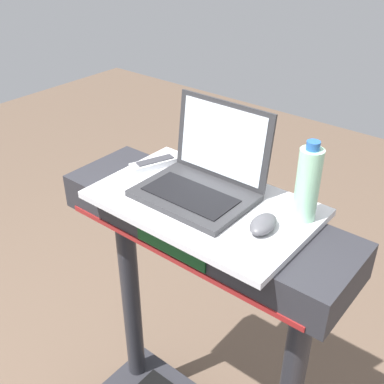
{
  "coord_description": "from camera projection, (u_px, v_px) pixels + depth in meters",
  "views": [
    {
      "loc": [
        0.69,
        -0.2,
        1.84
      ],
      "look_at": [
        0.0,
        0.65,
        1.18
      ],
      "focal_mm": 44.7,
      "sensor_mm": 36.0,
      "label": 1
    }
  ],
  "objects": [
    {
      "name": "computer_mouse",
      "position": [
        263.0,
        224.0,
        1.21
      ],
      "size": [
        0.07,
        0.11,
        0.03
      ],
      "primitive_type": "ellipsoid",
      "rotation": [
        0.0,
        0.0,
        0.1
      ],
      "color": "#4C4C51",
      "rests_on": "desk_board"
    },
    {
      "name": "laptop",
      "position": [
        203.0,
        177.0,
        1.35
      ],
      "size": [
        0.32,
        0.26,
        0.25
      ],
      "rotation": [
        0.0,
        0.0,
        -0.07
      ],
      "color": "#2D2D30",
      "rests_on": "desk_board"
    },
    {
      "name": "water_bottle",
      "position": [
        308.0,
        184.0,
        1.21
      ],
      "size": [
        0.06,
        0.06,
        0.22
      ],
      "color": "#9EDBB2",
      "rests_on": "desk_board"
    },
    {
      "name": "tv_remote",
      "position": [
        155.0,
        163.0,
        1.5
      ],
      "size": [
        0.1,
        0.17,
        0.02
      ],
      "color": "silver",
      "rests_on": "desk_board"
    },
    {
      "name": "desk_board",
      "position": [
        203.0,
        203.0,
        1.34
      ],
      "size": [
        0.62,
        0.38,
        0.02
      ],
      "primitive_type": "cube",
      "color": "silver",
      "rests_on": "treadmill_base"
    }
  ]
}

